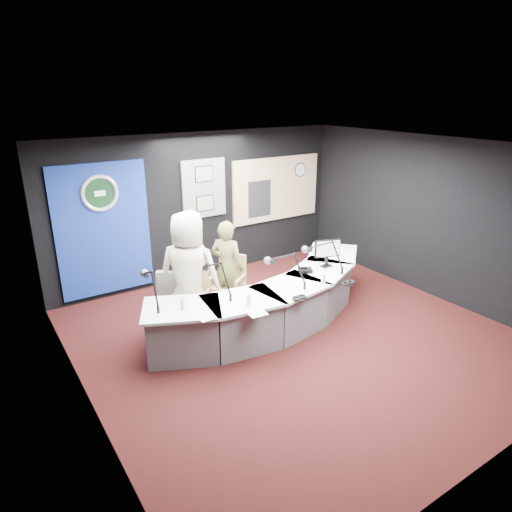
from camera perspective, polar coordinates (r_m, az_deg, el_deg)
ground at (r=7.03m, az=5.04°, el=-10.04°), size 6.00×6.00×0.00m
ceiling at (r=6.12m, az=5.85°, el=13.26°), size 6.00×6.00×0.02m
wall_back at (r=8.87m, az=-6.81°, el=6.15°), size 6.00×0.02×2.80m
wall_front at (r=4.71m, az=29.12°, el=-9.42°), size 6.00×0.02×2.80m
wall_left at (r=5.24m, az=-21.31°, el=-5.25°), size 0.02×6.00×2.80m
wall_right at (r=8.58m, az=21.34°, el=4.41°), size 0.02×6.00×2.80m
broadcast_desk at (r=7.21m, az=2.10°, el=-5.76°), size 4.50×1.90×0.75m
backdrop_panel at (r=8.24m, az=-18.52°, el=3.07°), size 1.60×0.05×2.30m
agency_seal at (r=8.05m, az=-18.95°, el=7.42°), size 0.63×0.07×0.63m
seal_center at (r=8.06m, az=-18.96°, el=7.43°), size 0.48×0.01×0.48m
pinboard at (r=8.79m, az=-6.52°, el=8.38°), size 0.90×0.04×1.10m
framed_photo_upper at (r=8.71m, az=-6.50°, el=10.15°), size 0.34×0.02×0.27m
framed_photo_lower at (r=8.83m, az=-6.36°, el=6.57°), size 0.34×0.02×0.27m
booth_window_frame at (r=9.71m, az=2.57°, el=8.39°), size 2.12×0.06×1.32m
booth_glow at (r=9.70m, az=2.60°, el=8.38°), size 2.00×0.02×1.20m
equipment_rack at (r=9.46m, az=0.44°, el=7.17°), size 0.55×0.02×0.75m
wall_clock at (r=9.98m, az=5.55°, el=10.68°), size 0.28×0.01×0.28m
armchair_left at (r=6.99m, az=-8.14°, el=-6.02°), size 0.74×0.74×0.93m
armchair_right at (r=7.55m, az=-3.57°, el=-3.51°), size 0.79×0.79×1.00m
draped_jacket at (r=7.02m, az=-10.21°, el=-4.63°), size 0.45×0.39×0.70m
person_man at (r=6.79m, az=-8.35°, el=-2.27°), size 1.10×1.09×1.92m
person_woman at (r=7.44m, az=-3.62°, el=-1.45°), size 0.63×0.69×1.58m
computer_monitor at (r=7.56m, az=8.89°, el=0.97°), size 0.42×0.18×0.30m
desk_phone at (r=7.39m, az=6.19°, el=-1.81°), size 0.27×0.25×0.05m
headphones_near at (r=7.05m, az=11.50°, el=-3.29°), size 0.20×0.20×0.03m
headphones_far at (r=6.46m, az=5.43°, el=-5.20°), size 0.21×0.21×0.04m
paper_stack at (r=6.00m, az=-6.48°, el=-7.52°), size 0.19×0.28×0.00m
notepad at (r=6.09m, az=-0.17°, el=-6.92°), size 0.26×0.35×0.00m
boom_mic_a at (r=6.34m, az=-13.06°, el=-3.38°), size 0.19×0.74×0.60m
boom_mic_b at (r=6.47m, az=-5.11°, el=-2.42°), size 0.25×0.73×0.60m
boom_mic_c at (r=6.77m, az=3.77°, el=-1.33°), size 0.40×0.67×0.60m
boom_mic_d at (r=7.35m, az=8.46°, el=0.25°), size 0.48×0.62×0.60m
water_bottles at (r=6.48m, az=0.19°, el=-4.30°), size 2.19×0.46×0.18m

